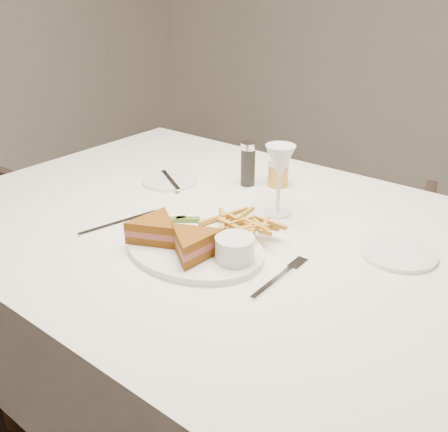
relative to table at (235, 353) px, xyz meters
name	(u,v)px	position (x,y,z in m)	size (l,w,h in m)	color
table	(235,353)	(0.00, 0.00, 0.00)	(1.50, 1.00, 0.75)	white
chair_far	(346,244)	(-0.03, 0.87, -0.08)	(0.58, 0.54, 0.60)	#46332B
table_setting	(225,220)	(0.00, -0.04, 0.41)	(0.82, 0.63, 0.18)	white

